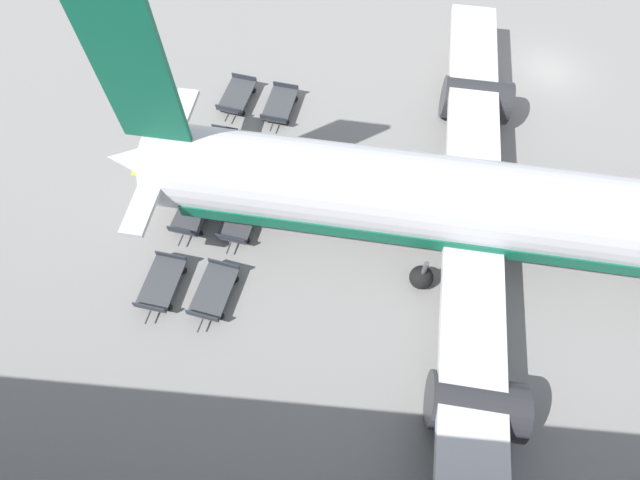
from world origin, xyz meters
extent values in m
plane|color=gray|center=(0.00, 0.00, 0.00)|extent=(500.00, 500.00, 0.00)
cylinder|color=white|center=(14.00, -5.24, 3.25)|extent=(6.80, 36.01, 4.36)
cone|color=white|center=(12.77, -23.10, 3.25)|extent=(4.49, 5.50, 4.14)
cube|color=#146B4C|center=(12.83, -22.28, 9.43)|extent=(0.50, 3.28, 7.99)
cube|color=white|center=(12.81, -22.52, 3.91)|extent=(9.48, 1.79, 0.24)
cube|color=white|center=(13.90, -6.67, 2.27)|extent=(33.78, 5.17, 0.44)
cylinder|color=#333338|center=(23.15, -6.90, 1.31)|extent=(2.80, 4.20, 2.53)
cylinder|color=#333338|center=(4.70, -5.64, 1.31)|extent=(2.80, 4.20, 2.53)
cube|color=#146B4C|center=(14.00, -5.24, 2.49)|extent=(6.64, 32.45, 0.78)
cylinder|color=#56565B|center=(16.82, -9.02, 1.39)|extent=(0.24, 0.24, 1.55)
sphere|color=black|center=(16.82, -9.02, 0.61)|extent=(1.23, 1.23, 1.23)
cylinder|color=#56565B|center=(10.68, -8.60, 1.39)|extent=(0.24, 0.24, 1.55)
sphere|color=black|center=(10.68, -8.60, 0.61)|extent=(1.23, 1.23, 1.23)
cube|color=#424449|center=(4.78, -20.62, 0.55)|extent=(3.27, 2.18, 0.10)
cube|color=#2D333D|center=(6.23, -20.88, 0.76)|extent=(0.37, 1.66, 0.32)
cube|color=#2D333D|center=(3.33, -20.36, 0.76)|extent=(0.37, 1.66, 0.32)
cube|color=#333338|center=(6.62, -20.94, 0.43)|extent=(0.70, 0.18, 0.06)
sphere|color=black|center=(5.70, -21.51, 0.18)|extent=(0.36, 0.36, 0.36)
sphere|color=black|center=(5.95, -20.10, 0.18)|extent=(0.36, 0.36, 0.36)
sphere|color=black|center=(3.61, -21.14, 0.18)|extent=(0.36, 0.36, 0.36)
sphere|color=black|center=(3.86, -19.73, 0.18)|extent=(0.36, 0.36, 0.36)
cube|color=#424449|center=(9.31, -20.99, 0.55)|extent=(3.23, 2.08, 0.10)
cube|color=#2D333D|center=(10.77, -21.20, 0.76)|extent=(0.31, 1.67, 0.32)
cube|color=#2D333D|center=(7.85, -20.79, 0.76)|extent=(0.31, 1.67, 0.32)
cube|color=#333338|center=(11.16, -21.25, 0.43)|extent=(0.70, 0.16, 0.06)
sphere|color=black|center=(10.26, -21.85, 0.18)|extent=(0.36, 0.36, 0.36)
sphere|color=black|center=(10.46, -20.43, 0.18)|extent=(0.36, 0.36, 0.36)
sphere|color=black|center=(8.16, -21.55, 0.18)|extent=(0.36, 0.36, 0.36)
sphere|color=black|center=(8.36, -20.14, 0.18)|extent=(0.36, 0.36, 0.36)
cube|color=#424449|center=(13.80, -21.51, 0.55)|extent=(3.25, 2.13, 0.10)
cube|color=#2D333D|center=(15.26, -21.73, 0.76)|extent=(0.34, 1.67, 0.32)
cube|color=#2D333D|center=(12.35, -21.28, 0.76)|extent=(0.34, 1.67, 0.32)
cube|color=#333338|center=(15.64, -21.79, 0.43)|extent=(0.70, 0.17, 0.06)
sphere|color=black|center=(14.74, -22.37, 0.18)|extent=(0.36, 0.36, 0.36)
sphere|color=black|center=(14.96, -20.97, 0.18)|extent=(0.36, 0.36, 0.36)
sphere|color=black|center=(12.64, -22.05, 0.18)|extent=(0.36, 0.36, 0.36)
sphere|color=black|center=(12.86, -20.64, 0.18)|extent=(0.36, 0.36, 0.36)
cube|color=#424449|center=(18.24, -22.16, 0.55)|extent=(3.22, 2.05, 0.10)
cube|color=#2D333D|center=(19.70, -22.35, 0.76)|extent=(0.29, 1.67, 0.32)
cube|color=#2D333D|center=(16.78, -21.97, 0.76)|extent=(0.29, 1.67, 0.32)
cube|color=#333338|center=(20.09, -22.40, 0.43)|extent=(0.70, 0.15, 0.06)
sphere|color=black|center=(19.20, -23.01, 0.18)|extent=(0.36, 0.36, 0.36)
sphere|color=black|center=(19.38, -21.59, 0.18)|extent=(0.36, 0.36, 0.36)
sphere|color=black|center=(17.10, -22.73, 0.18)|extent=(0.36, 0.36, 0.36)
sphere|color=black|center=(17.28, -21.32, 0.18)|extent=(0.36, 0.36, 0.36)
cube|color=#424449|center=(5.31, -17.77, 0.55)|extent=(3.24, 2.10, 0.10)
cube|color=#2D333D|center=(6.77, -17.99, 0.76)|extent=(0.32, 1.67, 0.32)
cube|color=#2D333D|center=(3.86, -17.56, 0.76)|extent=(0.32, 1.67, 0.32)
cube|color=#333338|center=(7.16, -18.05, 0.43)|extent=(0.70, 0.16, 0.06)
sphere|color=black|center=(6.26, -18.63, 0.18)|extent=(0.36, 0.36, 0.36)
sphere|color=black|center=(6.47, -17.22, 0.18)|extent=(0.36, 0.36, 0.36)
sphere|color=black|center=(4.16, -18.32, 0.18)|extent=(0.36, 0.36, 0.36)
sphere|color=black|center=(4.37, -16.91, 0.18)|extent=(0.36, 0.36, 0.36)
cube|color=#424449|center=(9.75, -18.25, 0.55)|extent=(3.21, 2.04, 0.10)
cube|color=#2D333D|center=(11.21, -18.44, 0.76)|extent=(0.29, 1.67, 0.32)
cube|color=#2D333D|center=(8.29, -18.07, 0.76)|extent=(0.29, 1.67, 0.32)
cube|color=#333338|center=(11.60, -18.49, 0.43)|extent=(0.70, 0.15, 0.06)
sphere|color=black|center=(10.71, -19.09, 0.18)|extent=(0.36, 0.36, 0.36)
sphere|color=black|center=(10.89, -17.68, 0.18)|extent=(0.36, 0.36, 0.36)
sphere|color=black|center=(8.61, -18.83, 0.18)|extent=(0.36, 0.36, 0.36)
sphere|color=black|center=(8.79, -17.41, 0.18)|extent=(0.36, 0.36, 0.36)
cube|color=#424449|center=(14.05, -18.85, 0.55)|extent=(3.26, 2.14, 0.10)
cube|color=#2D333D|center=(15.50, -19.08, 0.76)|extent=(0.35, 1.67, 0.32)
cube|color=#2D333D|center=(12.59, -18.61, 0.76)|extent=(0.35, 1.67, 0.32)
cube|color=#333338|center=(15.89, -19.15, 0.43)|extent=(0.70, 0.17, 0.06)
sphere|color=black|center=(14.98, -19.72, 0.18)|extent=(0.36, 0.36, 0.36)
sphere|color=black|center=(15.21, -18.31, 0.18)|extent=(0.36, 0.36, 0.36)
sphere|color=black|center=(12.89, -19.38, 0.18)|extent=(0.36, 0.36, 0.36)
sphere|color=black|center=(13.11, -17.98, 0.18)|extent=(0.36, 0.36, 0.36)
cube|color=#424449|center=(18.45, -19.42, 0.55)|extent=(3.28, 2.19, 0.10)
cube|color=#2D333D|center=(19.90, -19.68, 0.76)|extent=(0.38, 1.66, 0.32)
cube|color=#2D333D|center=(17.00, -19.16, 0.76)|extent=(0.38, 1.66, 0.32)
cube|color=#333338|center=(20.29, -19.75, 0.43)|extent=(0.70, 0.18, 0.06)
sphere|color=black|center=(19.37, -20.31, 0.18)|extent=(0.36, 0.36, 0.36)
sphere|color=black|center=(19.62, -18.91, 0.18)|extent=(0.36, 0.36, 0.36)
sphere|color=black|center=(17.28, -19.93, 0.18)|extent=(0.36, 0.36, 0.36)
sphere|color=black|center=(17.54, -18.53, 0.18)|extent=(0.36, 0.36, 0.36)
cube|color=yellow|center=(11.93, -14.19, 0.00)|extent=(1.91, 23.46, 0.01)
camera|label=1|loc=(28.37, -13.18, 23.47)|focal=28.00mm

